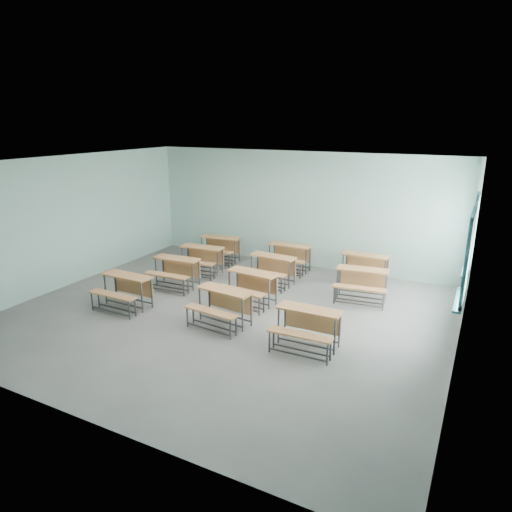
{
  "coord_description": "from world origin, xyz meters",
  "views": [
    {
      "loc": [
        4.66,
        -7.73,
        4.01
      ],
      "look_at": [
        0.07,
        1.2,
        1.0
      ],
      "focal_mm": 32.0,
      "sensor_mm": 36.0,
      "label": 1
    }
  ],
  "objects_px": {
    "desk_unit_r1c1": "(250,283)",
    "desk_unit_r0c0": "(124,287)",
    "desk_unit_r2c1": "(271,266)",
    "desk_unit_r0c1": "(222,302)",
    "desk_unit_r2c0": "(200,256)",
    "desk_unit_r3c0": "(219,246)",
    "desk_unit_r3c1": "(288,254)",
    "desk_unit_r0c2": "(307,323)",
    "desk_unit_r3c2": "(364,264)",
    "desk_unit_r2c2": "(362,280)",
    "desk_unit_r1c0": "(175,268)"
  },
  "relations": [
    {
      "from": "desk_unit_r1c1",
      "to": "desk_unit_r0c0",
      "type": "bearing_deg",
      "value": -142.84
    },
    {
      "from": "desk_unit_r2c1",
      "to": "desk_unit_r1c1",
      "type": "bearing_deg",
      "value": -81.81
    },
    {
      "from": "desk_unit_r0c1",
      "to": "desk_unit_r2c0",
      "type": "height_order",
      "value": "same"
    },
    {
      "from": "desk_unit_r3c0",
      "to": "desk_unit_r3c1",
      "type": "height_order",
      "value": "same"
    },
    {
      "from": "desk_unit_r0c2",
      "to": "desk_unit_r0c1",
      "type": "bearing_deg",
      "value": 174.46
    },
    {
      "from": "desk_unit_r1c1",
      "to": "desk_unit_r3c2",
      "type": "xyz_separation_m",
      "value": [
        1.93,
        2.53,
        0.0
      ]
    },
    {
      "from": "desk_unit_r3c1",
      "to": "desk_unit_r3c0",
      "type": "bearing_deg",
      "value": -176.94
    },
    {
      "from": "desk_unit_r0c0",
      "to": "desk_unit_r2c1",
      "type": "xyz_separation_m",
      "value": [
        2.24,
        2.81,
        0.0
      ]
    },
    {
      "from": "desk_unit_r0c1",
      "to": "desk_unit_r2c2",
      "type": "relative_size",
      "value": 0.99
    },
    {
      "from": "desk_unit_r0c0",
      "to": "desk_unit_r0c2",
      "type": "bearing_deg",
      "value": 2.0
    },
    {
      "from": "desk_unit_r0c1",
      "to": "desk_unit_r2c1",
      "type": "relative_size",
      "value": 1.03
    },
    {
      "from": "desk_unit_r1c1",
      "to": "desk_unit_r2c2",
      "type": "distance_m",
      "value": 2.57
    },
    {
      "from": "desk_unit_r0c2",
      "to": "desk_unit_r3c2",
      "type": "bearing_deg",
      "value": 88.12
    },
    {
      "from": "desk_unit_r0c1",
      "to": "desk_unit_r2c0",
      "type": "distance_m",
      "value": 3.32
    },
    {
      "from": "desk_unit_r3c1",
      "to": "desk_unit_r2c1",
      "type": "bearing_deg",
      "value": -89.03
    },
    {
      "from": "desk_unit_r2c1",
      "to": "desk_unit_r2c2",
      "type": "height_order",
      "value": "same"
    },
    {
      "from": "desk_unit_r2c2",
      "to": "desk_unit_r2c0",
      "type": "bearing_deg",
      "value": 173.94
    },
    {
      "from": "desk_unit_r1c1",
      "to": "desk_unit_r2c0",
      "type": "distance_m",
      "value": 2.52
    },
    {
      "from": "desk_unit_r1c1",
      "to": "desk_unit_r2c1",
      "type": "relative_size",
      "value": 1.02
    },
    {
      "from": "desk_unit_r3c0",
      "to": "desk_unit_r2c2",
      "type": "bearing_deg",
      "value": -18.74
    },
    {
      "from": "desk_unit_r2c0",
      "to": "desk_unit_r2c2",
      "type": "bearing_deg",
      "value": -4.06
    },
    {
      "from": "desk_unit_r0c1",
      "to": "desk_unit_r3c1",
      "type": "relative_size",
      "value": 1.06
    },
    {
      "from": "desk_unit_r0c1",
      "to": "desk_unit_r3c1",
      "type": "bearing_deg",
      "value": 98.32
    },
    {
      "from": "desk_unit_r1c1",
      "to": "desk_unit_r3c0",
      "type": "bearing_deg",
      "value": 139.17
    },
    {
      "from": "desk_unit_r0c1",
      "to": "desk_unit_r0c2",
      "type": "height_order",
      "value": "same"
    },
    {
      "from": "desk_unit_r0c0",
      "to": "desk_unit_r2c2",
      "type": "xyz_separation_m",
      "value": [
        4.54,
        2.81,
        0.0
      ]
    },
    {
      "from": "desk_unit_r0c0",
      "to": "desk_unit_r3c2",
      "type": "xyz_separation_m",
      "value": [
        4.29,
        3.99,
        0.0
      ]
    },
    {
      "from": "desk_unit_r0c1",
      "to": "desk_unit_r1c0",
      "type": "xyz_separation_m",
      "value": [
        -2.17,
        1.34,
        0.0
      ]
    },
    {
      "from": "desk_unit_r1c1",
      "to": "desk_unit_r2c0",
      "type": "relative_size",
      "value": 1.0
    },
    {
      "from": "desk_unit_r1c0",
      "to": "desk_unit_r2c1",
      "type": "bearing_deg",
      "value": 28.51
    },
    {
      "from": "desk_unit_r1c0",
      "to": "desk_unit_r0c2",
      "type": "bearing_deg",
      "value": -23.21
    },
    {
      "from": "desk_unit_r0c2",
      "to": "desk_unit_r3c0",
      "type": "xyz_separation_m",
      "value": [
        -4.19,
        3.77,
        0.0
      ]
    },
    {
      "from": "desk_unit_r0c1",
      "to": "desk_unit_r0c2",
      "type": "bearing_deg",
      "value": 1.54
    },
    {
      "from": "desk_unit_r2c0",
      "to": "desk_unit_r2c2",
      "type": "xyz_separation_m",
      "value": [
        4.36,
        0.09,
        0.0
      ]
    },
    {
      "from": "desk_unit_r1c0",
      "to": "desk_unit_r1c1",
      "type": "distance_m",
      "value": 2.16
    },
    {
      "from": "desk_unit_r1c0",
      "to": "desk_unit_r1c1",
      "type": "relative_size",
      "value": 0.98
    },
    {
      "from": "desk_unit_r0c0",
      "to": "desk_unit_r3c2",
      "type": "bearing_deg",
      "value": 43.82
    },
    {
      "from": "desk_unit_r0c1",
      "to": "desk_unit_r3c2",
      "type": "relative_size",
      "value": 1.05
    },
    {
      "from": "desk_unit_r1c1",
      "to": "desk_unit_r2c0",
      "type": "height_order",
      "value": "same"
    },
    {
      "from": "desk_unit_r2c2",
      "to": "desk_unit_r3c0",
      "type": "xyz_separation_m",
      "value": [
        -4.47,
        1.05,
        0.0
      ]
    },
    {
      "from": "desk_unit_r0c2",
      "to": "desk_unit_r1c1",
      "type": "xyz_separation_m",
      "value": [
        -1.9,
        1.37,
        0.0
      ]
    },
    {
      "from": "desk_unit_r1c0",
      "to": "desk_unit_r3c2",
      "type": "height_order",
      "value": "same"
    },
    {
      "from": "desk_unit_r2c2",
      "to": "desk_unit_r2c1",
      "type": "bearing_deg",
      "value": 172.61
    },
    {
      "from": "desk_unit_r1c0",
      "to": "desk_unit_r2c0",
      "type": "relative_size",
      "value": 0.98
    },
    {
      "from": "desk_unit_r0c2",
      "to": "desk_unit_r1c0",
      "type": "relative_size",
      "value": 0.98
    },
    {
      "from": "desk_unit_r0c1",
      "to": "desk_unit_r0c0",
      "type": "bearing_deg",
      "value": -168.98
    },
    {
      "from": "desk_unit_r1c1",
      "to": "desk_unit_r0c2",
      "type": "bearing_deg",
      "value": -30.48
    },
    {
      "from": "desk_unit_r0c0",
      "to": "desk_unit_r0c2",
      "type": "height_order",
      "value": "same"
    },
    {
      "from": "desk_unit_r0c0",
      "to": "desk_unit_r2c2",
      "type": "relative_size",
      "value": 0.94
    },
    {
      "from": "desk_unit_r1c1",
      "to": "desk_unit_r2c2",
      "type": "bearing_deg",
      "value": 37.21
    }
  ]
}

